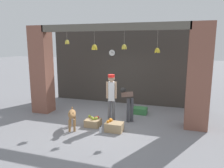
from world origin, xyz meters
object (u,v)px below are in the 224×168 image
water_bottle (101,130)px  wall_clock (112,53)px  produce_box_green (140,111)px  fruit_crate_oranges (114,126)px  shopkeeper (111,95)px  fruit_crate_apples (93,122)px  worker_stooping (128,100)px  dog (72,115)px

water_bottle → wall_clock: 4.16m
produce_box_green → water_bottle: size_ratio=2.33×
fruit_crate_oranges → water_bottle: size_ratio=2.40×
shopkeeper → fruit_crate_apples: size_ratio=3.53×
worker_stooping → water_bottle: size_ratio=4.84×
shopkeeper → worker_stooping: shopkeeper is taller
fruit_crate_apples → produce_box_green: (1.25, 1.73, -0.01)m
fruit_crate_apples → water_bottle: 0.66m
water_bottle → shopkeeper: bearing=83.5°
produce_box_green → wall_clock: (-1.55, 1.26, 2.15)m
fruit_crate_oranges → produce_box_green: (0.46, 1.93, -0.03)m
dog → worker_stooping: size_ratio=0.78×
worker_stooping → wall_clock: wall_clock is taller
shopkeeper → water_bottle: 1.20m
dog → fruit_crate_apples: size_ratio=1.76×
worker_stooping → fruit_crate_oranges: 1.29m
worker_stooping → water_bottle: worker_stooping is taller
dog → fruit_crate_oranges: (1.31, 0.25, -0.31)m
fruit_crate_apples → wall_clock: size_ratio=1.68×
worker_stooping → fruit_crate_oranges: size_ratio=2.02×
fruit_crate_apples → worker_stooping: bearing=45.4°
worker_stooping → wall_clock: (-1.23, 2.04, 1.55)m
shopkeeper → water_bottle: shopkeeper is taller
fruit_crate_apples → water_bottle: (0.44, -0.48, -0.03)m
shopkeeper → worker_stooping: bearing=-137.7°
worker_stooping → water_bottle: bearing=-145.1°
dog → fruit_crate_apples: bearing=104.9°
fruit_crate_oranges → produce_box_green: bearing=76.5°
fruit_crate_oranges → worker_stooping: bearing=82.7°
worker_stooping → produce_box_green: (0.32, 0.79, -0.60)m
fruit_crate_apples → shopkeeper: bearing=29.9°
shopkeeper → fruit_crate_apples: shopkeeper is taller
worker_stooping → fruit_crate_oranges: (-0.15, -1.14, -0.57)m
fruit_crate_oranges → wall_clock: 3.98m
worker_stooping → fruit_crate_apples: 1.45m
shopkeeper → water_bottle: size_ratio=7.57×
fruit_crate_oranges → water_bottle: bearing=-139.9°
produce_box_green → dog: bearing=-129.1°
worker_stooping → fruit_crate_apples: worker_stooping is taller
worker_stooping → water_bottle: 1.63m
fruit_crate_oranges → fruit_crate_apples: size_ratio=1.12×
shopkeeper → produce_box_green: 1.82m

